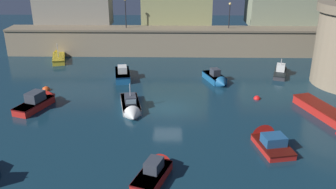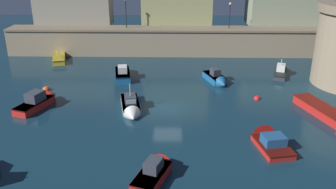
{
  "view_description": "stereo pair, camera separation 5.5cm",
  "coord_description": "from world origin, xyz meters",
  "px_view_note": "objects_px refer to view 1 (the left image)",
  "views": [
    {
      "loc": [
        0.61,
        -28.47,
        12.77
      ],
      "look_at": [
        0.0,
        0.97,
        0.96
      ],
      "focal_mm": 38.45,
      "sensor_mm": 36.0,
      "label": 1
    },
    {
      "loc": [
        0.66,
        -28.47,
        12.77
      ],
      "look_at": [
        0.0,
        0.97,
        0.96
      ],
      "focal_mm": 38.45,
      "sensor_mm": 36.0,
      "label": 2
    }
  ],
  "objects_px": {
    "moored_boat_5": "(331,115)",
    "moored_boat_7": "(122,72)",
    "moored_boat_8": "(217,79)",
    "moored_boat_3": "(281,70)",
    "moored_boat_9": "(156,169)",
    "quay_lamp_0": "(125,8)",
    "quay_lamp_1": "(230,11)",
    "moored_boat_4": "(268,140)",
    "moored_boat_2": "(39,101)",
    "mooring_buoy_1": "(257,99)",
    "moored_boat_1": "(131,107)",
    "moored_boat_6": "(59,57)",
    "mooring_buoy_2": "(46,90)"
  },
  "relations": [
    {
      "from": "moored_boat_1",
      "to": "moored_boat_2",
      "type": "relative_size",
      "value": 1.06
    },
    {
      "from": "quay_lamp_0",
      "to": "quay_lamp_1",
      "type": "distance_m",
      "value": 13.23
    },
    {
      "from": "quay_lamp_0",
      "to": "moored_boat_8",
      "type": "distance_m",
      "value": 16.29
    },
    {
      "from": "moored_boat_5",
      "to": "moored_boat_6",
      "type": "height_order",
      "value": "moored_boat_6"
    },
    {
      "from": "moored_boat_3",
      "to": "mooring_buoy_2",
      "type": "bearing_deg",
      "value": 121.76
    },
    {
      "from": "quay_lamp_0",
      "to": "mooring_buoy_2",
      "type": "distance_m",
      "value": 16.12
    },
    {
      "from": "moored_boat_4",
      "to": "moored_boat_2",
      "type": "bearing_deg",
      "value": 60.15
    },
    {
      "from": "moored_boat_9",
      "to": "mooring_buoy_1",
      "type": "distance_m",
      "value": 15.07
    },
    {
      "from": "quay_lamp_0",
      "to": "moored_boat_7",
      "type": "distance_m",
      "value": 10.79
    },
    {
      "from": "moored_boat_4",
      "to": "moored_boat_1",
      "type": "bearing_deg",
      "value": 51.37
    },
    {
      "from": "quay_lamp_0",
      "to": "moored_boat_3",
      "type": "relative_size",
      "value": 0.75
    },
    {
      "from": "quay_lamp_0",
      "to": "moored_boat_7",
      "type": "relative_size",
      "value": 0.7
    },
    {
      "from": "moored_boat_5",
      "to": "moored_boat_7",
      "type": "distance_m",
      "value": 21.1
    },
    {
      "from": "moored_boat_4",
      "to": "moored_boat_6",
      "type": "height_order",
      "value": "moored_boat_6"
    },
    {
      "from": "quay_lamp_0",
      "to": "moored_boat_9",
      "type": "xyz_separation_m",
      "value": [
        5.27,
        -27.68,
        -5.55
      ]
    },
    {
      "from": "moored_boat_7",
      "to": "moored_boat_8",
      "type": "relative_size",
      "value": 1.21
    },
    {
      "from": "moored_boat_7",
      "to": "quay_lamp_0",
      "type": "bearing_deg",
      "value": -5.74
    },
    {
      "from": "moored_boat_5",
      "to": "moored_boat_6",
      "type": "distance_m",
      "value": 32.17
    },
    {
      "from": "quay_lamp_1",
      "to": "moored_boat_7",
      "type": "bearing_deg",
      "value": -143.56
    },
    {
      "from": "quay_lamp_1",
      "to": "quay_lamp_0",
      "type": "bearing_deg",
      "value": 180.0
    },
    {
      "from": "moored_boat_2",
      "to": "moored_boat_6",
      "type": "height_order",
      "value": "moored_boat_6"
    },
    {
      "from": "quay_lamp_0",
      "to": "moored_boat_4",
      "type": "xyz_separation_m",
      "value": [
        12.99,
        -23.72,
        -5.61
      ]
    },
    {
      "from": "moored_boat_3",
      "to": "moored_boat_9",
      "type": "bearing_deg",
      "value": 165.65
    },
    {
      "from": "moored_boat_3",
      "to": "moored_boat_4",
      "type": "xyz_separation_m",
      "value": [
        -5.13,
        -15.79,
        -0.04
      ]
    },
    {
      "from": "moored_boat_2",
      "to": "mooring_buoy_1",
      "type": "relative_size",
      "value": 8.14
    },
    {
      "from": "moored_boat_1",
      "to": "moored_boat_4",
      "type": "distance_m",
      "value": 11.67
    },
    {
      "from": "moored_boat_1",
      "to": "moored_boat_2",
      "type": "distance_m",
      "value": 8.26
    },
    {
      "from": "quay_lamp_1",
      "to": "mooring_buoy_2",
      "type": "height_order",
      "value": "quay_lamp_1"
    },
    {
      "from": "moored_boat_9",
      "to": "mooring_buoy_2",
      "type": "distance_m",
      "value": 18.22
    },
    {
      "from": "moored_boat_5",
      "to": "moored_boat_9",
      "type": "xyz_separation_m",
      "value": [
        -13.72,
        -7.99,
        -0.0
      ]
    },
    {
      "from": "moored_boat_6",
      "to": "quay_lamp_1",
      "type": "bearing_deg",
      "value": -99.01
    },
    {
      "from": "quay_lamp_0",
      "to": "moored_boat_3",
      "type": "xyz_separation_m",
      "value": [
        18.12,
        -7.93,
        -5.57
      ]
    },
    {
      "from": "quay_lamp_0",
      "to": "moored_boat_2",
      "type": "height_order",
      "value": "quay_lamp_0"
    },
    {
      "from": "quay_lamp_1",
      "to": "moored_boat_2",
      "type": "distance_m",
      "value": 26.12
    },
    {
      "from": "moored_boat_3",
      "to": "moored_boat_8",
      "type": "relative_size",
      "value": 1.14
    },
    {
      "from": "moored_boat_1",
      "to": "moored_boat_7",
      "type": "relative_size",
      "value": 1.01
    },
    {
      "from": "moored_boat_3",
      "to": "moored_boat_9",
      "type": "xyz_separation_m",
      "value": [
        -12.85,
        -19.75,
        0.02
      ]
    },
    {
      "from": "moored_boat_1",
      "to": "mooring_buoy_1",
      "type": "height_order",
      "value": "moored_boat_1"
    },
    {
      "from": "moored_boat_6",
      "to": "moored_boat_2",
      "type": "bearing_deg",
      "value": 174.49
    },
    {
      "from": "mooring_buoy_1",
      "to": "moored_boat_7",
      "type": "bearing_deg",
      "value": 155.45
    },
    {
      "from": "quay_lamp_1",
      "to": "moored_boat_4",
      "type": "relative_size",
      "value": 0.74
    },
    {
      "from": "quay_lamp_1",
      "to": "moored_boat_2",
      "type": "xyz_separation_m",
      "value": [
        -18.79,
        -17.39,
        -5.18
      ]
    },
    {
      "from": "moored_boat_4",
      "to": "mooring_buoy_1",
      "type": "distance_m",
      "value": 8.4
    },
    {
      "from": "quay_lamp_1",
      "to": "mooring_buoy_2",
      "type": "relative_size",
      "value": 4.04
    },
    {
      "from": "moored_boat_3",
      "to": "quay_lamp_0",
      "type": "bearing_deg",
      "value": 85.04
    },
    {
      "from": "moored_boat_5",
      "to": "moored_boat_7",
      "type": "bearing_deg",
      "value": -136.91
    },
    {
      "from": "moored_boat_4",
      "to": "moored_boat_5",
      "type": "distance_m",
      "value": 7.23
    },
    {
      "from": "mooring_buoy_1",
      "to": "quay_lamp_1",
      "type": "bearing_deg",
      "value": 92.81
    },
    {
      "from": "mooring_buoy_2",
      "to": "moored_boat_6",
      "type": "bearing_deg",
      "value": 100.54
    },
    {
      "from": "quay_lamp_1",
      "to": "moored_boat_7",
      "type": "xyz_separation_m",
      "value": [
        -12.58,
        -9.29,
        -5.18
      ]
    }
  ]
}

